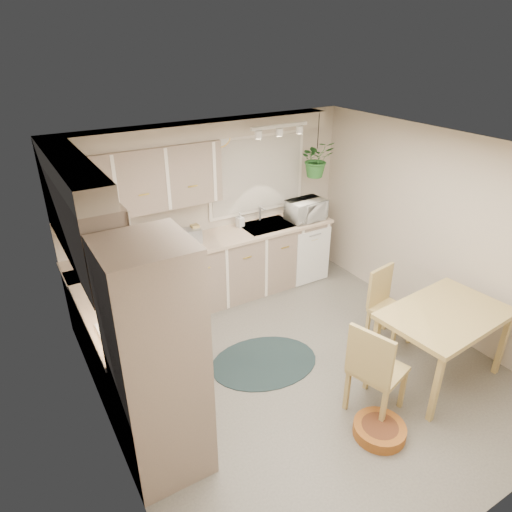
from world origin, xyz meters
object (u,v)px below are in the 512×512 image
at_px(pet_bed, 379,430).
at_px(braided_rug, 264,362).
at_px(microwave, 306,208).
at_px(chair_back, 392,309).
at_px(chair_left, 378,367).
at_px(dining_table, 439,344).

bearing_deg(pet_bed, braided_rug, 104.83).
xyz_separation_m(pet_bed, microwave, (1.18, 2.81, 1.06)).
bearing_deg(chair_back, pet_bed, 32.23).
bearing_deg(braided_rug, chair_left, -63.29).
distance_m(chair_left, microwave, 2.78).
xyz_separation_m(chair_left, braided_rug, (-0.57, 1.13, -0.50)).
bearing_deg(dining_table, pet_bed, -164.72).
bearing_deg(pet_bed, chair_left, 55.84).
distance_m(chair_back, microwave, 1.93).
height_order(chair_left, microwave, microwave).
bearing_deg(microwave, dining_table, -94.09).
relative_size(dining_table, braided_rug, 1.06).
height_order(chair_back, pet_bed, chair_back).
xyz_separation_m(chair_back, braided_rug, (-1.49, 0.42, -0.46)).
distance_m(braided_rug, pet_bed, 1.47).
height_order(dining_table, chair_left, chair_left).
xyz_separation_m(dining_table, chair_back, (0.01, 0.69, 0.06)).
height_order(chair_left, chair_back, chair_left).
xyz_separation_m(dining_table, braided_rug, (-1.48, 1.12, -0.40)).
height_order(chair_left, braided_rug, chair_left).
bearing_deg(chair_left, braided_rug, -169.88).
distance_m(chair_back, pet_bed, 1.54).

